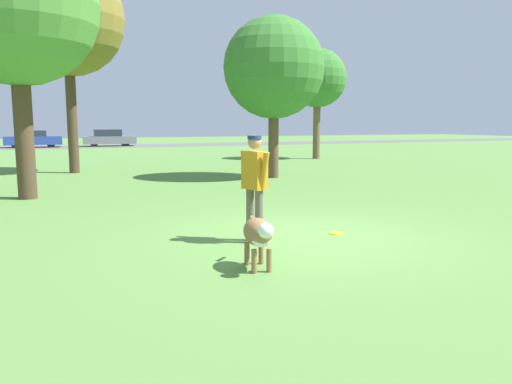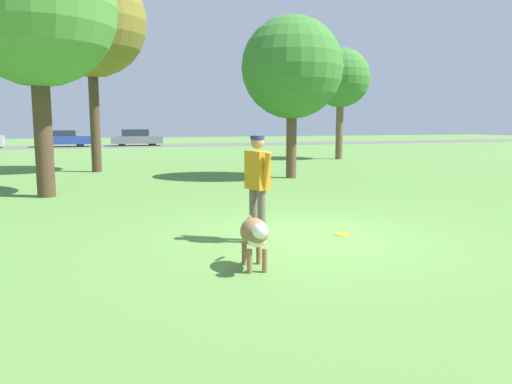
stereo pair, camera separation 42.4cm
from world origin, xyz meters
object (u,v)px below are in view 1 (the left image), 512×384
(person, at_px, (255,179))
(tree_near_right, at_px, (274,68))
(frisbee, at_px, (336,233))
(tree_near_left, at_px, (16,4))
(dog, at_px, (259,234))
(parked_car_blue, at_px, (33,139))
(parked_car_grey, at_px, (109,138))
(tree_far_right, at_px, (317,79))
(tree_mid_center, at_px, (67,20))

(person, bearing_deg, tree_near_right, 137.05)
(frisbee, xyz_separation_m, tree_near_left, (-4.91, 6.49, 4.66))
(dog, relative_size, frisbee, 4.01)
(tree_near_right, bearing_deg, parked_car_blue, 106.14)
(frisbee, xyz_separation_m, parked_car_grey, (0.69, 35.39, 0.65))
(person, relative_size, dog, 1.67)
(frisbee, bearing_deg, dog, -146.14)
(tree_far_right, bearing_deg, tree_mid_center, -166.40)
(dog, height_order, tree_mid_center, tree_mid_center)
(person, xyz_separation_m, frisbee, (1.51, -0.04, -0.99))
(dog, distance_m, tree_mid_center, 15.32)
(tree_near_left, bearing_deg, parked_car_blue, 90.19)
(tree_near_right, bearing_deg, parked_car_grey, 94.50)
(tree_far_right, distance_m, tree_mid_center, 12.74)
(frisbee, bearing_deg, person, 178.58)
(person, relative_size, parked_car_blue, 0.40)
(tree_far_right, height_order, tree_near_right, tree_far_right)
(frisbee, height_order, tree_far_right, tree_far_right)
(parked_car_blue, bearing_deg, tree_far_right, -52.98)
(parked_car_blue, height_order, parked_car_grey, parked_car_grey)
(dog, distance_m, parked_car_blue, 36.95)
(parked_car_grey, bearing_deg, person, -90.88)
(tree_far_right, bearing_deg, parked_car_grey, 112.91)
(person, distance_m, frisbee, 1.80)
(frisbee, xyz_separation_m, tree_mid_center, (-3.40, 12.98, 5.61))
(tree_near_right, distance_m, tree_near_left, 8.02)
(frisbee, distance_m, tree_mid_center, 14.54)
(dog, distance_m, parked_car_grey, 36.88)
(tree_near_right, bearing_deg, tree_near_left, -165.83)
(parked_car_grey, bearing_deg, tree_near_left, -98.28)
(tree_far_right, bearing_deg, person, -123.20)
(tree_mid_center, height_order, parked_car_blue, tree_mid_center)
(dog, height_order, parked_car_grey, parked_car_grey)
(frisbee, xyz_separation_m, tree_near_right, (2.81, 8.44, 3.69))
(tree_mid_center, bearing_deg, person, -81.69)
(tree_far_right, bearing_deg, tree_near_right, -129.03)
(dog, bearing_deg, frisbee, 132.59)
(dog, bearing_deg, parked_car_grey, -175.55)
(tree_near_right, xyz_separation_m, parked_car_blue, (-7.82, 27.01, -3.05))
(tree_near_left, distance_m, parked_car_grey, 29.71)
(person, distance_m, parked_car_grey, 35.42)
(tree_near_left, relative_size, parked_car_grey, 1.58)
(tree_near_left, bearing_deg, dog, -70.13)
(frisbee, bearing_deg, tree_near_left, 127.12)
(frisbee, relative_size, tree_far_right, 0.04)
(person, relative_size, tree_mid_center, 0.22)
(tree_near_right, bearing_deg, frisbee, -108.44)
(person, height_order, parked_car_blue, person)
(tree_mid_center, distance_m, parked_car_blue, 23.06)
(frisbee, distance_m, tree_near_right, 9.63)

